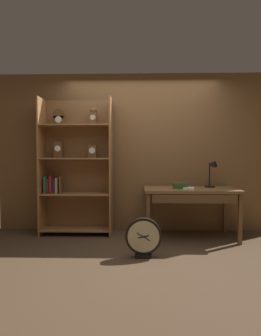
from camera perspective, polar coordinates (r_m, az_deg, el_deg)
ground_plane at (r=3.34m, az=2.81°, el=-19.12°), size 10.00×10.00×0.00m
back_wood_panel at (r=4.45m, az=2.42°, el=3.31°), size 4.80×0.05×2.60m
bookshelf at (r=4.32m, az=-11.81°, el=0.33°), size 1.12×0.36×2.15m
workbench at (r=4.11m, az=12.66°, el=-5.39°), size 1.38×0.72×0.75m
desk_lamp at (r=4.29m, az=17.21°, el=-0.44°), size 0.20×0.20×0.46m
toolbox_small at (r=4.04m, az=10.63°, el=-3.78°), size 0.21×0.13×0.08m
open_repair_manual at (r=4.00m, az=12.33°, el=-4.28°), size 0.19×0.24×0.02m
round_clock_large at (r=3.35m, az=2.83°, el=-14.59°), size 0.45×0.11×0.49m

